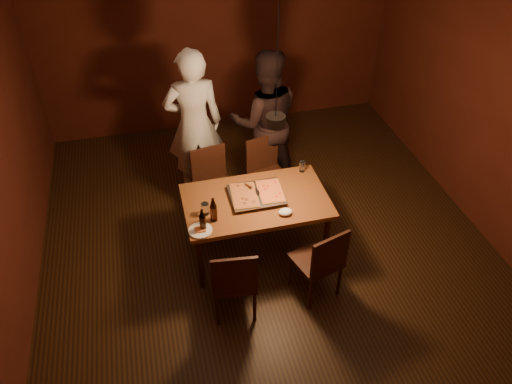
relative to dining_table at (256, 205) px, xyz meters
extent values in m
plane|color=#37220F|center=(0.15, -0.14, -0.68)|extent=(6.00, 6.00, 0.00)
plane|color=beige|center=(0.15, -0.14, 2.12)|extent=(6.00, 6.00, 0.00)
plane|color=#531D13|center=(0.15, 2.86, 0.72)|extent=(5.00, 0.00, 5.00)
plane|color=#531D13|center=(2.65, -0.14, 0.72)|extent=(0.00, 6.00, 6.00)
cube|color=brown|center=(0.00, 0.00, 0.05)|extent=(1.50, 0.90, 0.05)
cylinder|color=#38190F|center=(-0.67, -0.37, -0.33)|extent=(0.06, 0.06, 0.70)
cylinder|color=#38190F|center=(0.67, -0.37, -0.33)|extent=(0.06, 0.06, 0.70)
cylinder|color=#38190F|center=(-0.67, 0.37, -0.33)|extent=(0.06, 0.06, 0.70)
cylinder|color=#38190F|center=(0.67, 0.37, -0.33)|extent=(0.06, 0.06, 0.70)
cube|color=#38190F|center=(-0.33, 0.67, -0.25)|extent=(0.48, 0.48, 0.04)
cube|color=#38190F|center=(-0.36, 0.86, -0.01)|extent=(0.42, 0.10, 0.45)
cube|color=#38190F|center=(0.35, 0.73, -0.25)|extent=(0.51, 0.51, 0.04)
cube|color=#38190F|center=(0.30, 0.92, -0.01)|extent=(0.42, 0.13, 0.45)
cube|color=#38190F|center=(-0.40, -0.72, -0.25)|extent=(0.47, 0.47, 0.04)
cube|color=#38190F|center=(-0.42, -0.91, -0.01)|extent=(0.42, 0.08, 0.45)
cube|color=#38190F|center=(0.44, -0.68, -0.25)|extent=(0.52, 0.52, 0.04)
cube|color=#38190F|center=(0.50, -0.87, -0.01)|extent=(0.41, 0.15, 0.45)
cube|color=silver|center=(0.01, 0.03, 0.10)|extent=(0.56, 0.47, 0.05)
cube|color=maroon|center=(-0.12, 0.03, 0.13)|extent=(0.29, 0.43, 0.02)
cube|color=gold|center=(0.16, 0.03, 0.13)|extent=(0.27, 0.41, 0.02)
cylinder|color=black|center=(-0.60, -0.31, 0.15)|extent=(0.07, 0.07, 0.16)
cone|color=black|center=(-0.60, -0.31, 0.28)|extent=(0.07, 0.07, 0.09)
cylinder|color=black|center=(-0.48, -0.21, 0.16)|extent=(0.07, 0.07, 0.17)
cone|color=black|center=(-0.48, -0.21, 0.30)|extent=(0.07, 0.07, 0.10)
cylinder|color=silver|center=(-0.54, -0.09, 0.14)|extent=(0.08, 0.08, 0.13)
cylinder|color=silver|center=(0.62, 0.36, 0.14)|extent=(0.06, 0.06, 0.13)
cylinder|color=white|center=(-0.64, -0.33, 0.08)|extent=(0.23, 0.23, 0.02)
cube|color=gold|center=(-0.64, -0.33, 0.10)|extent=(0.10, 0.08, 0.01)
ellipsoid|color=white|center=(0.23, -0.29, 0.10)|extent=(0.14, 0.11, 0.06)
imported|color=white|center=(-0.44, 1.30, 0.28)|extent=(0.70, 0.46, 1.91)
imported|color=black|center=(0.42, 1.24, 0.23)|extent=(0.96, 0.78, 1.82)
cylinder|color=black|center=(0.15, -0.14, 1.07)|extent=(0.18, 0.18, 0.10)
cylinder|color=black|center=(0.15, -0.14, 1.62)|extent=(0.01, 0.01, 1.00)
camera|label=1|loc=(-0.96, -3.85, 3.39)|focal=35.00mm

